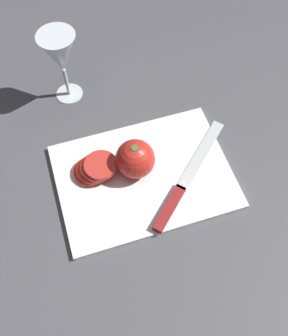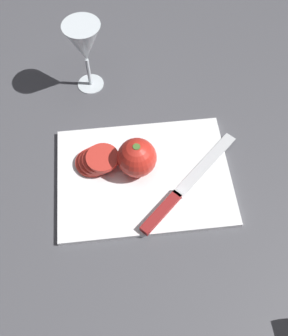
{
  "view_description": "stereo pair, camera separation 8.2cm",
  "coord_description": "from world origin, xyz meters",
  "views": [
    {
      "loc": [
        0.13,
        0.41,
        0.75
      ],
      "look_at": [
        0.01,
        0.02,
        0.04
      ],
      "focal_mm": 42.0,
      "sensor_mm": 36.0,
      "label": 1
    },
    {
      "loc": [
        0.05,
        0.43,
        0.75
      ],
      "look_at": [
        0.01,
        0.02,
        0.04
      ],
      "focal_mm": 42.0,
      "sensor_mm": 36.0,
      "label": 2
    }
  ],
  "objects": [
    {
      "name": "cutting_board",
      "position": [
        0.01,
        0.02,
        0.01
      ],
      "size": [
        0.37,
        0.27,
        0.01
      ],
      "color": "white",
      "rests_on": "ground_plane"
    },
    {
      "name": "knife",
      "position": [
        -0.04,
        0.09,
        0.02
      ],
      "size": [
        0.24,
        0.23,
        0.01
      ],
      "rotation": [
        0.0,
        0.0,
        3.89
      ],
      "color": "silver",
      "rests_on": "cutting_board"
    },
    {
      "name": "ground_plane",
      "position": [
        0.0,
        0.0,
        0.0
      ],
      "size": [
        3.0,
        3.0,
        0.0
      ],
      "primitive_type": "plane",
      "color": "#4C4C51"
    },
    {
      "name": "whole_tomato",
      "position": [
        0.02,
        0.0,
        0.05
      ],
      "size": [
        0.08,
        0.08,
        0.08
      ],
      "color": "red",
      "rests_on": "cutting_board"
    },
    {
      "name": "tomato_slice_stack_near",
      "position": [
        0.11,
        -0.02,
        0.03
      ],
      "size": [
        0.1,
        0.08,
        0.04
      ],
      "color": "red",
      "rests_on": "cutting_board"
    },
    {
      "name": "wine_glass",
      "position": [
        0.11,
        -0.26,
        0.13
      ],
      "size": [
        0.08,
        0.08,
        0.18
      ],
      "color": "silver",
      "rests_on": "ground_plane"
    }
  ]
}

